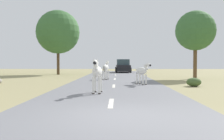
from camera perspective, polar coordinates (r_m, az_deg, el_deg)
name	(u,v)px	position (r m, az deg, el deg)	size (l,w,h in m)	color
ground_plane	(119,118)	(6.61, 1.52, -10.73)	(90.00, 90.00, 0.00)	#998E60
road	(109,117)	(6.61, -0.67, -10.51)	(6.00, 64.00, 0.05)	slate
lane_markings	(108,125)	(5.63, -1.02, -12.41)	(0.16, 56.00, 0.01)	silver
zebra_0	(97,72)	(11.14, -3.41, -0.55)	(0.46, 1.65, 1.55)	silver
zebra_1	(106,68)	(19.92, -1.41, 0.49)	(0.61, 1.62, 1.54)	silver
zebra_3	(142,71)	(15.50, 6.83, -0.28)	(0.95, 1.31, 1.37)	silver
car_0	(123,66)	(33.70, 2.49, 0.83)	(2.12, 4.39, 1.74)	black
tree_2	(195,31)	(23.00, 18.32, 8.40)	(3.40, 3.40, 5.82)	brown
tree_4	(58,32)	(29.62, -12.11, 8.37)	(4.92, 4.92, 7.29)	#4C3823
bush_2	(194,82)	(15.53, 18.00, -2.62)	(0.85, 0.77, 0.51)	#425B2D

